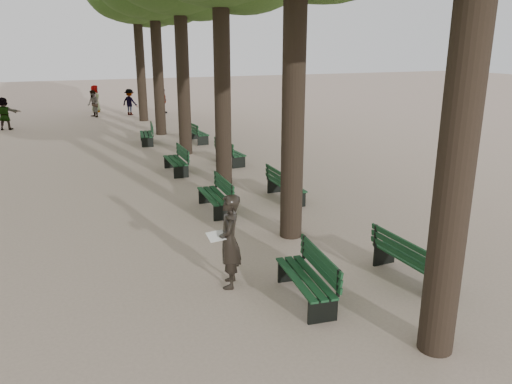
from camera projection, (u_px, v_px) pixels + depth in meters
name	position (u px, v px, depth m)	size (l,w,h in m)	color
ground	(288.00, 306.00, 8.82)	(120.00, 120.00, 0.00)	tan
bench_left_0	(305.00, 286.00, 8.94)	(0.76, 1.85, 0.92)	black
bench_left_1	(215.00, 202.00, 13.70)	(0.62, 1.82, 0.92)	black
bench_left_2	(176.00, 165.00, 17.77)	(0.58, 1.80, 0.92)	black
bench_left_3	(147.00, 138.00, 22.87)	(0.81, 1.86, 0.92)	black
bench_right_0	(410.00, 267.00, 9.72)	(0.63, 1.82, 0.92)	black
bench_right_1	(286.00, 191.00, 14.72)	(0.61, 1.81, 0.92)	black
bench_right_2	(230.00, 157.00, 19.13)	(0.72, 1.84, 0.92)	black
bench_right_3	(197.00, 136.00, 23.24)	(0.68, 1.83, 0.92)	black
man_with_map	(229.00, 241.00, 9.30)	(0.74, 0.81, 1.81)	black
pedestrian_e	(4.00, 113.00, 26.45)	(1.60, 0.35, 1.73)	#262628
pedestrian_d	(95.00, 99.00, 33.28)	(0.86, 0.35, 1.77)	#262628
pedestrian_a	(93.00, 104.00, 30.91)	(0.81, 0.33, 1.67)	#262628
pedestrian_b	(130.00, 102.00, 31.94)	(1.06, 0.33, 1.64)	#262628
pedestrian_c	(163.00, 101.00, 32.63)	(0.95, 0.32, 1.62)	#262628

